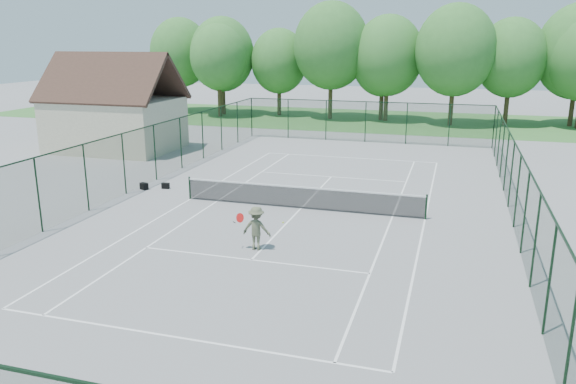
% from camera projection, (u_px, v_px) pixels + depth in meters
% --- Properties ---
extents(ground, '(140.00, 140.00, 0.00)m').
position_uv_depth(ground, '(301.00, 209.00, 25.35)').
color(ground, gray).
rests_on(ground, ground).
extents(grass_far, '(80.00, 16.00, 0.01)m').
position_uv_depth(grass_far, '(385.00, 121.00, 53.08)').
color(grass_far, '#3D7734').
rests_on(grass_far, ground).
extents(court_lines, '(11.05, 23.85, 0.01)m').
position_uv_depth(court_lines, '(301.00, 209.00, 25.35)').
color(court_lines, white).
rests_on(court_lines, ground).
extents(tennis_net, '(11.08, 0.08, 1.10)m').
position_uv_depth(tennis_net, '(301.00, 196.00, 25.20)').
color(tennis_net, black).
rests_on(tennis_net, ground).
extents(fence_enclosure, '(18.05, 36.05, 3.02)m').
position_uv_depth(fence_enclosure, '(301.00, 175.00, 24.94)').
color(fence_enclosure, '#16331B').
rests_on(fence_enclosure, ground).
extents(utility_building, '(8.60, 6.27, 6.63)m').
position_uv_depth(utility_building, '(114.00, 105.00, 38.22)').
color(utility_building, beige).
rests_on(utility_building, ground).
extents(tree_line_far, '(39.40, 6.40, 9.70)m').
position_uv_depth(tree_line_far, '(388.00, 56.00, 51.52)').
color(tree_line_far, '#483721').
rests_on(tree_line_far, ground).
extents(sports_bag_a, '(0.49, 0.41, 0.34)m').
position_uv_depth(sports_bag_a, '(144.00, 186.00, 28.58)').
color(sports_bag_a, black).
rests_on(sports_bag_a, ground).
extents(sports_bag_b, '(0.40, 0.27, 0.29)m').
position_uv_depth(sports_bag_b, '(166.00, 186.00, 28.76)').
color(sports_bag_b, black).
rests_on(sports_bag_b, ground).
extents(tennis_player, '(1.78, 0.81, 1.61)m').
position_uv_depth(tennis_player, '(256.00, 228.00, 20.23)').
color(tennis_player, '#54583F').
rests_on(tennis_player, ground).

